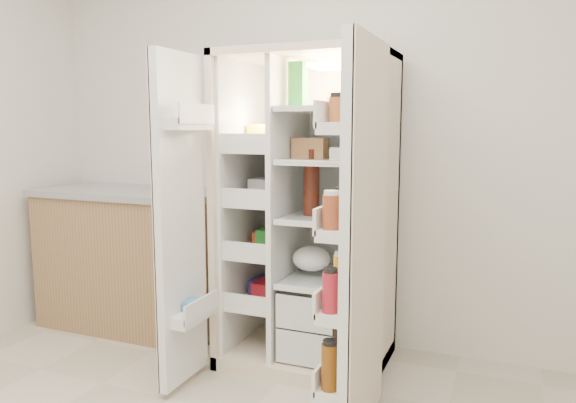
% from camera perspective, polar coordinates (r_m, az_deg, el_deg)
% --- Properties ---
extents(wall_back, '(4.00, 0.02, 2.70)m').
position_cam_1_polar(wall_back, '(3.50, 3.79, 7.24)').
color(wall_back, silver).
rests_on(wall_back, floor).
extents(refrigerator, '(0.92, 0.70, 1.80)m').
position_cam_1_polar(refrigerator, '(3.22, 2.63, -3.65)').
color(refrigerator, beige).
rests_on(refrigerator, floor).
extents(freezer_door, '(0.15, 0.40, 1.72)m').
position_cam_1_polar(freezer_door, '(2.89, -11.14, -2.18)').
color(freezer_door, silver).
rests_on(freezer_door, floor).
extents(fridge_door, '(0.17, 0.58, 1.72)m').
position_cam_1_polar(fridge_door, '(2.41, 7.49, -4.52)').
color(fridge_door, silver).
rests_on(fridge_door, floor).
extents(kitchen_counter, '(1.32, 0.70, 0.96)m').
position_cam_1_polar(kitchen_counter, '(3.96, -15.32, -5.62)').
color(kitchen_counter, '#936D49').
rests_on(kitchen_counter, floor).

